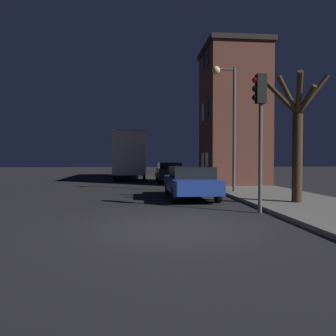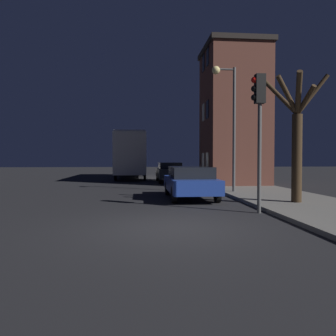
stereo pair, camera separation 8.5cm
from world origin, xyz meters
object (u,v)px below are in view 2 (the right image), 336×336
traffic_light (259,114)px  bare_tree (296,137)px  streetlamp (228,108)px  bus (131,152)px  car_near_lane (190,181)px  car_mid_lane (169,172)px

traffic_light → bare_tree: bearing=36.2°
streetlamp → bus: 14.54m
traffic_light → car_near_lane: bearing=111.4°
streetlamp → bus: bearing=110.0°
bus → car_mid_lane: bus is taller
bare_tree → car_mid_lane: bearing=105.4°
streetlamp → traffic_light: streetlamp is taller
bare_tree → car_near_lane: 4.61m
bare_tree → bus: (-6.31, 17.67, -0.20)m
car_mid_lane → bus: bearing=118.7°
bus → car_near_lane: size_ratio=2.15×
traffic_light → car_near_lane: traffic_light is taller
traffic_light → bus: bearing=102.9°
streetlamp → traffic_light: bearing=-95.7°
traffic_light → bare_tree: (1.93, 1.41, -0.61)m
traffic_light → bare_tree: bare_tree is taller
car_mid_lane → bare_tree: bearing=-74.6°
traffic_light → car_mid_lane: traffic_light is taller
bus → car_near_lane: bus is taller
bus → car_mid_lane: bearing=-61.3°
streetlamp → car_near_lane: bearing=-142.0°
car_near_lane → car_mid_lane: bearing=89.8°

